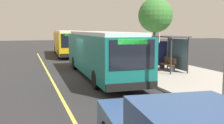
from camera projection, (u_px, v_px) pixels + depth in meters
ground_plane at (84, 76)px, 17.65m from camera, size 120.00×120.00×0.00m
sidewalk_curb at (163, 70)px, 19.52m from camera, size 44.00×6.40×0.15m
lane_stripe_center at (50, 78)px, 16.96m from camera, size 36.00×0.14×0.01m
transit_bus_main at (100, 52)px, 17.25m from camera, size 11.73×2.84×2.95m
transit_bus_second at (67, 42)px, 31.14m from camera, size 11.04×3.15×2.95m
bus_shelter at (170, 46)px, 18.75m from camera, size 2.90×1.60×2.48m
waiting_bench at (168, 64)px, 18.94m from camera, size 1.60×0.48×0.95m
route_sign_post at (158, 50)px, 14.72m from camera, size 0.44×0.08×2.80m
street_tree_near_shelter at (155, 16)px, 23.58m from camera, size 3.11×3.11×5.77m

